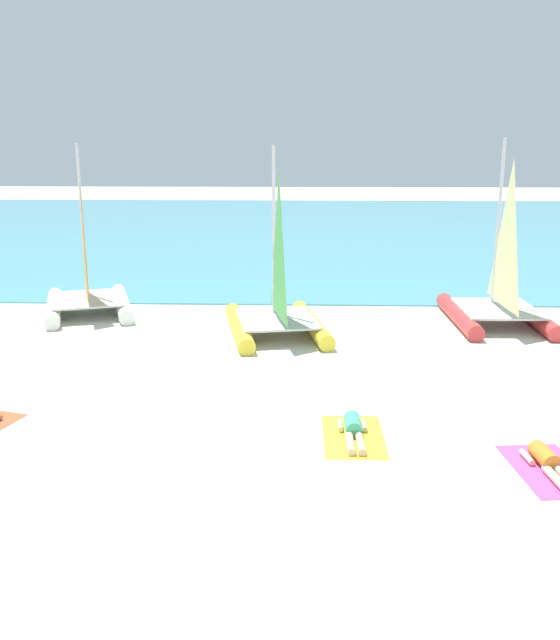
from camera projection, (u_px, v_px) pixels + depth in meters
ground_plane at (285, 319)px, 20.77m from camera, size 120.00×120.00×0.00m
ocean_water at (294, 229)px, 41.74m from camera, size 120.00×40.00×0.05m
sailboat_red at (498, 298)px, 19.92m from camera, size 2.67×4.11×5.31m
sailboat_white at (87, 289)px, 21.20m from camera, size 3.62×4.54×5.15m
sailboat_yellow at (277, 308)px, 18.88m from camera, size 3.19×4.31×5.11m
towel_middle at (353, 436)px, 12.50m from camera, size 1.11×1.91×0.01m
sunbather_middle at (353, 429)px, 12.53m from camera, size 0.54×1.56×0.30m
towel_right at (549, 470)px, 11.23m from camera, size 1.28×2.00×0.01m
sunbather_right at (548, 461)px, 11.26m from camera, size 0.58×1.57×0.30m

